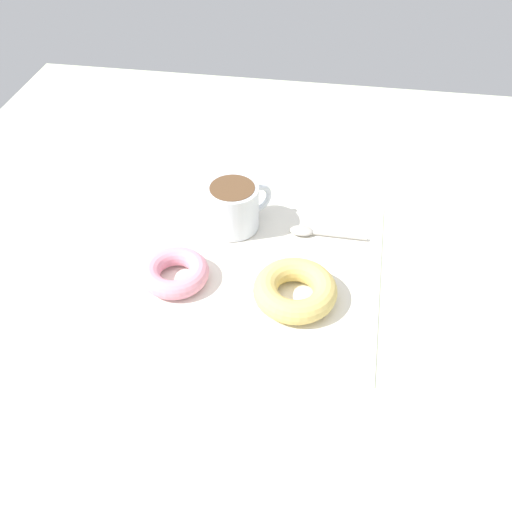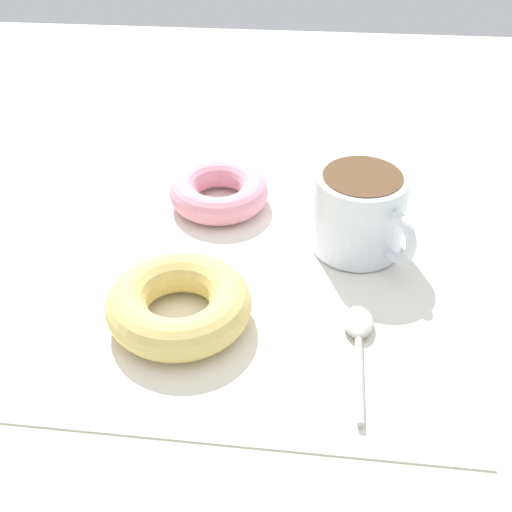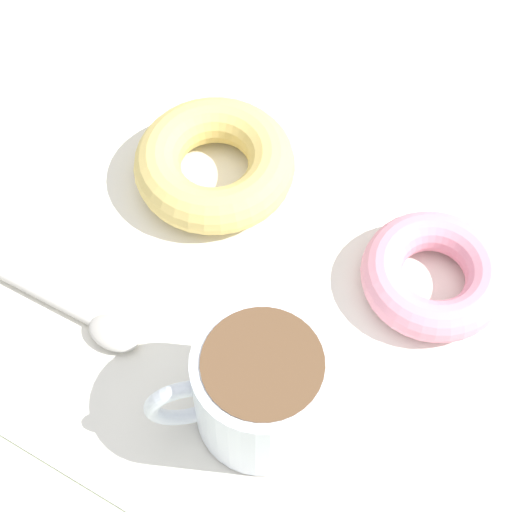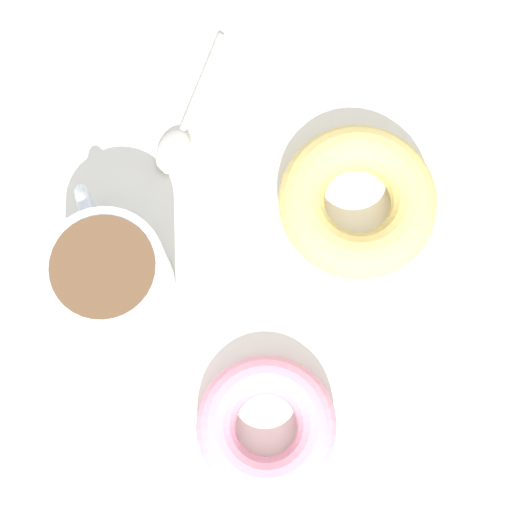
{
  "view_description": "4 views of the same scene",
  "coord_description": "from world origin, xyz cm",
  "px_view_note": "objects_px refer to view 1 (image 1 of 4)",
  "views": [
    {
      "loc": [
        59.93,
        9.31,
        57.09
      ],
      "look_at": [
        0.92,
        -0.22,
        2.3
      ],
      "focal_mm": 40.0,
      "sensor_mm": 36.0,
      "label": 1
    },
    {
      "loc": [
        -3.07,
        47.01,
        38.53
      ],
      "look_at": [
        0.92,
        -0.22,
        2.3
      ],
      "focal_mm": 50.0,
      "sensor_mm": 36.0,
      "label": 2
    },
    {
      "loc": [
        -24.67,
        -13.82,
        49.82
      ],
      "look_at": [
        0.92,
        -0.22,
        2.3
      ],
      "focal_mm": 60.0,
      "sensor_mm": 36.0,
      "label": 3
    },
    {
      "loc": [
        5.17,
        -12.33,
        60.57
      ],
      "look_at": [
        0.92,
        -0.22,
        2.3
      ],
      "focal_mm": 60.0,
      "sensor_mm": 36.0,
      "label": 4
    }
  ],
  "objects_px": {
    "donut_near_cup": "(295,290)",
    "donut_far": "(175,273)",
    "coffee_cup": "(234,206)",
    "spoon": "(311,232)"
  },
  "relations": [
    {
      "from": "coffee_cup",
      "to": "donut_far",
      "type": "xyz_separation_m",
      "value": [
        0.13,
        -0.06,
        -0.02
      ]
    },
    {
      "from": "coffee_cup",
      "to": "donut_far",
      "type": "height_order",
      "value": "coffee_cup"
    },
    {
      "from": "coffee_cup",
      "to": "donut_near_cup",
      "type": "relative_size",
      "value": 0.84
    },
    {
      "from": "donut_near_cup",
      "to": "spoon",
      "type": "bearing_deg",
      "value": 176.03
    },
    {
      "from": "donut_near_cup",
      "to": "donut_far",
      "type": "distance_m",
      "value": 0.17
    },
    {
      "from": "coffee_cup",
      "to": "donut_near_cup",
      "type": "height_order",
      "value": "coffee_cup"
    },
    {
      "from": "coffee_cup",
      "to": "spoon",
      "type": "height_order",
      "value": "coffee_cup"
    },
    {
      "from": "donut_near_cup",
      "to": "spoon",
      "type": "distance_m",
      "value": 0.14
    },
    {
      "from": "donut_far",
      "to": "coffee_cup",
      "type": "bearing_deg",
      "value": 155.98
    },
    {
      "from": "coffee_cup",
      "to": "spoon",
      "type": "xyz_separation_m",
      "value": [
        0.0,
        0.12,
        -0.03
      ]
    }
  ]
}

